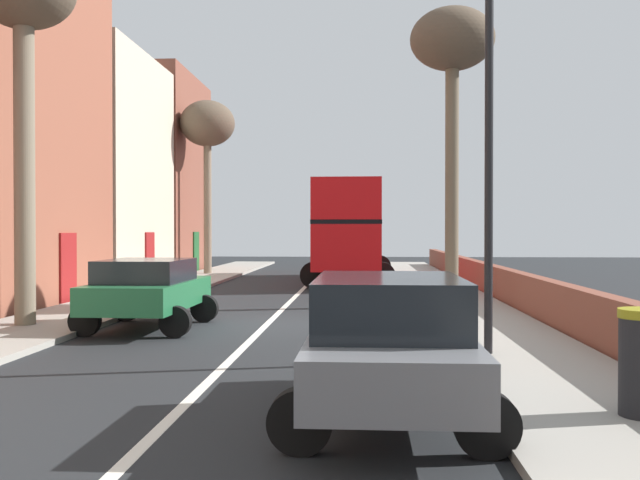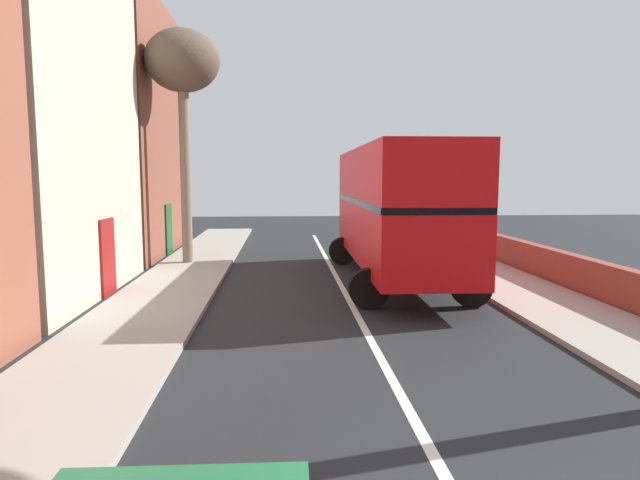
{
  "view_description": "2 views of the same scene",
  "coord_description": "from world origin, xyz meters",
  "px_view_note": "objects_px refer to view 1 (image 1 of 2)",
  "views": [
    {
      "loc": [
        2.21,
        -16.29,
        2.17
      ],
      "look_at": [
        0.69,
        8.76,
        1.83
      ],
      "focal_mm": 39.64,
      "sensor_mm": 36.0,
      "label": 1
    },
    {
      "loc": [
        -1.72,
        -2.99,
        3.21
      ],
      "look_at": [
        -0.72,
        11.59,
        1.52
      ],
      "focal_mm": 30.63,
      "sensor_mm": 36.0,
      "label": 2
    }
  ],
  "objects_px": {
    "street_tree_left_2": "(207,128)",
    "double_decker_bus": "(351,226)",
    "street_tree_left_0": "(24,10)",
    "parked_car_green_left_0": "(148,289)",
    "street_tree_right_3": "(452,52)",
    "lamppost_right": "(489,132)",
    "parked_car_grey_right_2": "(388,339)"
  },
  "relations": [
    {
      "from": "street_tree_left_2",
      "to": "double_decker_bus",
      "type": "bearing_deg",
      "value": -27.62
    },
    {
      "from": "street_tree_left_0",
      "to": "parked_car_green_left_0",
      "type": "bearing_deg",
      "value": 5.98
    },
    {
      "from": "parked_car_green_left_0",
      "to": "street_tree_left_2",
      "type": "xyz_separation_m",
      "value": [
        -2.69,
        18.11,
        6.17
      ]
    },
    {
      "from": "parked_car_green_left_0",
      "to": "street_tree_left_0",
      "type": "bearing_deg",
      "value": -174.02
    },
    {
      "from": "street_tree_right_3",
      "to": "lamppost_right",
      "type": "relative_size",
      "value": 1.33
    },
    {
      "from": "double_decker_bus",
      "to": "street_tree_left_2",
      "type": "distance_m",
      "value": 9.09
    },
    {
      "from": "double_decker_bus",
      "to": "parked_car_green_left_0",
      "type": "xyz_separation_m",
      "value": [
        -4.2,
        -14.5,
        -1.46
      ]
    },
    {
      "from": "parked_car_grey_right_2",
      "to": "street_tree_left_2",
      "type": "relative_size",
      "value": 0.52
    },
    {
      "from": "parked_car_grey_right_2",
      "to": "street_tree_left_2",
      "type": "xyz_separation_m",
      "value": [
        -7.7,
        25.28,
        6.12
      ]
    },
    {
      "from": "double_decker_bus",
      "to": "parked_car_green_left_0",
      "type": "distance_m",
      "value": 15.16
    },
    {
      "from": "parked_car_grey_right_2",
      "to": "street_tree_left_2",
      "type": "bearing_deg",
      "value": 106.93
    },
    {
      "from": "street_tree_left_2",
      "to": "lamppost_right",
      "type": "distance_m",
      "value": 23.67
    },
    {
      "from": "double_decker_bus",
      "to": "parked_car_grey_right_2",
      "type": "distance_m",
      "value": 21.74
    },
    {
      "from": "lamppost_right",
      "to": "double_decker_bus",
      "type": "bearing_deg",
      "value": 98.3
    },
    {
      "from": "double_decker_bus",
      "to": "parked_car_green_left_0",
      "type": "relative_size",
      "value": 2.54
    },
    {
      "from": "street_tree_left_0",
      "to": "street_tree_left_2",
      "type": "xyz_separation_m",
      "value": [
        -0.05,
        18.38,
        0.11
      ]
    },
    {
      "from": "double_decker_bus",
      "to": "lamppost_right",
      "type": "bearing_deg",
      "value": -81.7
    },
    {
      "from": "street_tree_right_3",
      "to": "parked_car_grey_right_2",
      "type": "bearing_deg",
      "value": -100.34
    },
    {
      "from": "parked_car_green_left_0",
      "to": "lamppost_right",
      "type": "distance_m",
      "value": 8.12
    },
    {
      "from": "street_tree_left_0",
      "to": "lamppost_right",
      "type": "xyz_separation_m",
      "value": [
        9.45,
        -3.06,
        -3.15
      ]
    },
    {
      "from": "lamppost_right",
      "to": "street_tree_left_2",
      "type": "bearing_deg",
      "value": 113.89
    },
    {
      "from": "parked_car_green_left_0",
      "to": "double_decker_bus",
      "type": "bearing_deg",
      "value": 73.84
    },
    {
      "from": "lamppost_right",
      "to": "street_tree_left_0",
      "type": "bearing_deg",
      "value": 162.07
    },
    {
      "from": "street_tree_left_0",
      "to": "parked_car_grey_right_2",
      "type": "bearing_deg",
      "value": -42.07
    },
    {
      "from": "street_tree_left_2",
      "to": "street_tree_right_3",
      "type": "height_order",
      "value": "street_tree_right_3"
    },
    {
      "from": "parked_car_grey_right_2",
      "to": "parked_car_green_left_0",
      "type": "bearing_deg",
      "value": 124.86
    },
    {
      "from": "street_tree_left_0",
      "to": "street_tree_right_3",
      "type": "bearing_deg",
      "value": 28.92
    },
    {
      "from": "street_tree_left_0",
      "to": "street_tree_right_3",
      "type": "distance_m",
      "value": 11.32
    },
    {
      "from": "double_decker_bus",
      "to": "street_tree_right_3",
      "type": "relative_size",
      "value": 1.2
    },
    {
      "from": "street_tree_left_2",
      "to": "parked_car_green_left_0",
      "type": "bearing_deg",
      "value": -81.53
    },
    {
      "from": "parked_car_green_left_0",
      "to": "lamppost_right",
      "type": "bearing_deg",
      "value": -26.11
    },
    {
      "from": "double_decker_bus",
      "to": "lamppost_right",
      "type": "height_order",
      "value": "lamppost_right"
    }
  ]
}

